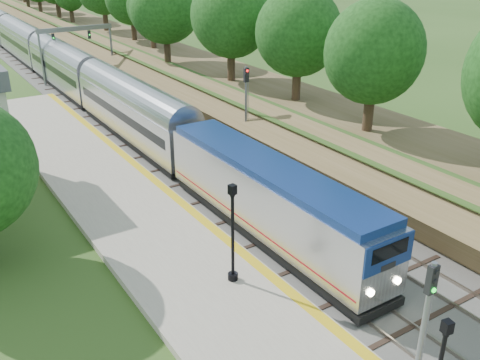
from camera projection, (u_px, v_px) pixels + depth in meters
trackbed at (64, 73)px, 65.14m from camera, size 9.50×170.00×0.28m
platform at (169, 249)px, 27.75m from camera, size 6.40×68.00×0.38m
yellow_stripe at (216, 231)px, 29.08m from camera, size 0.55×68.00×0.01m
embankment at (128, 51)px, 68.49m from camera, size 10.64×170.00×11.70m
signal_gantry at (76, 39)px, 59.59m from camera, size 8.40×0.38×6.20m
trees_behind_platform at (15, 167)px, 26.62m from camera, size 7.82×53.32×7.21m
train at (43, 57)px, 64.23m from camera, size 2.79×112.11×4.10m
lamppost_far at (233, 239)px, 24.03m from camera, size 0.48×0.48×4.84m
signal_platform at (424, 323)px, 16.67m from camera, size 0.34×0.27×5.74m
signal_farside at (246, 100)px, 39.50m from camera, size 0.35×0.28×6.43m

